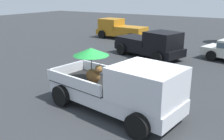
{
  "coord_description": "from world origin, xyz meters",
  "views": [
    {
      "loc": [
        4.39,
        -7.15,
        4.11
      ],
      "look_at": [
        -0.79,
        1.18,
        1.1
      ],
      "focal_mm": 40.27,
      "sensor_mm": 36.0,
      "label": 1
    }
  ],
  "objects": [
    {
      "name": "ground_plane",
      "position": [
        0.0,
        0.0,
        0.0
      ],
      "size": [
        80.0,
        80.0,
        0.0
      ],
      "primitive_type": "plane",
      "color": "#2D3033"
    },
    {
      "name": "pickup_truck_main",
      "position": [
        0.42,
        -0.07,
        0.97
      ],
      "size": [
        5.27,
        2.85,
        2.18
      ],
      "rotation": [
        0.0,
        0.0,
        -0.15
      ],
      "color": "black",
      "rests_on": "ground"
    },
    {
      "name": "pickup_truck_red",
      "position": [
        -2.06,
        8.07,
        0.87
      ],
      "size": [
        5.12,
        3.27,
        1.8
      ],
      "rotation": [
        0.0,
        0.0,
        -0.31
      ],
      "color": "black",
      "rests_on": "ground"
    },
    {
      "name": "pickup_truck_far",
      "position": [
        -7.46,
        13.3,
        0.87
      ],
      "size": [
        4.93,
        2.47,
        1.8
      ],
      "rotation": [
        0.0,
        0.0,
        3.06
      ],
      "color": "black",
      "rests_on": "ground"
    }
  ]
}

